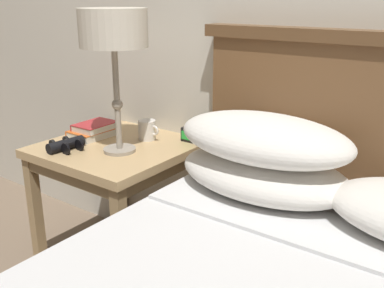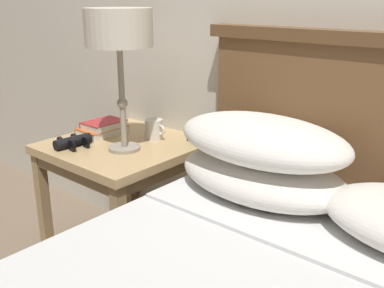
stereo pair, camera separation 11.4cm
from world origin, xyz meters
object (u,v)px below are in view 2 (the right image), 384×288
table_lamp (119,33)px  nightstand (124,161)px  book_stacked_on_top (104,124)px  book_on_nightstand (102,130)px  coffee_mug (154,129)px  binoculars_pair (73,142)px  alarm_clock (196,135)px

table_lamp → nightstand: bearing=142.4°
nightstand → book_stacked_on_top: 0.21m
book_on_nightstand → coffee_mug: 0.25m
nightstand → binoculars_pair: bearing=-125.1°
nightstand → coffee_mug: size_ratio=5.84×
book_on_nightstand → coffee_mug: size_ratio=2.00×
book_stacked_on_top → coffee_mug: (0.22, 0.10, -0.00)m
book_on_nightstand → book_stacked_on_top: bearing=28.9°
nightstand → coffee_mug: (0.06, 0.13, 0.12)m
book_on_nightstand → binoculars_pair: bearing=-75.1°
book_on_nightstand → alarm_clock: alarm_clock is taller
nightstand → book_on_nightstand: bearing=171.7°
coffee_mug → alarm_clock: (0.17, 0.09, -0.01)m
book_stacked_on_top → binoculars_pair: book_stacked_on_top is taller
binoculars_pair → book_on_nightstand: bearing=104.9°
nightstand → table_lamp: (0.07, -0.05, 0.54)m
nightstand → book_stacked_on_top: book_stacked_on_top is taller
book_on_nightstand → binoculars_pair: size_ratio=1.27×
coffee_mug → alarm_clock: size_ratio=1.47×
nightstand → table_lamp: size_ratio=1.09×
book_stacked_on_top → alarm_clock: 0.43m
nightstand → alarm_clock: bearing=44.7°
table_lamp → binoculars_pair: table_lamp is taller
table_lamp → alarm_clock: table_lamp is taller
alarm_clock → book_on_nightstand: bearing=-153.6°
book_on_nightstand → binoculars_pair: (0.05, -0.19, 0.01)m
nightstand → binoculars_pair: size_ratio=3.70×
book_on_nightstand → book_stacked_on_top: 0.03m
book_on_nightstand → binoculars_pair: 0.20m
binoculars_pair → alarm_clock: alarm_clock is taller
nightstand → coffee_mug: bearing=67.0°
book_on_nightstand → coffee_mug: (0.23, 0.11, 0.03)m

